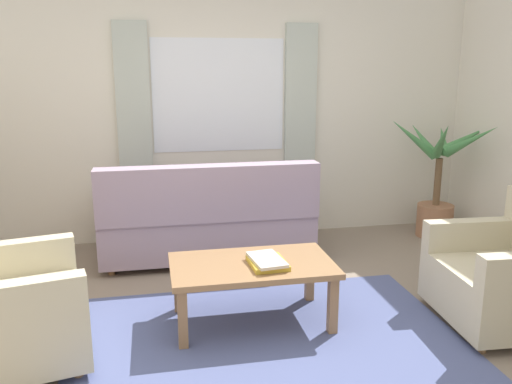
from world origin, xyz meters
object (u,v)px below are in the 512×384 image
armchair_right (512,275)px  potted_plant (438,187)px  couch (207,220)px  book_stack_on_table (267,262)px  coffee_table (252,271)px

armchair_right → potted_plant: bearing=168.2°
couch → book_stack_on_table: size_ratio=5.47×
coffee_table → potted_plant: size_ratio=0.86×
coffee_table → couch: bearing=97.0°
armchair_right → book_stack_on_table: 1.67m
coffee_table → armchair_right: bearing=-11.4°
armchair_right → coffee_table: size_ratio=0.81×
coffee_table → book_stack_on_table: bearing=-36.9°
couch → coffee_table: 1.33m
couch → book_stack_on_table: (0.25, -1.39, 0.10)m
armchair_right → coffee_table: (-1.73, 0.35, 0.03)m
book_stack_on_table → potted_plant: size_ratio=0.27×
armchair_right → coffee_table: 1.77m
couch → potted_plant: (2.40, 0.19, 0.16)m
coffee_table → book_stack_on_table: size_ratio=3.17×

